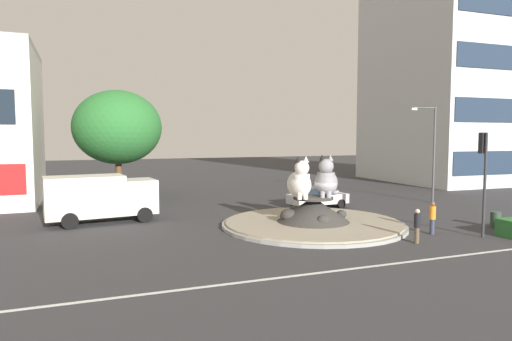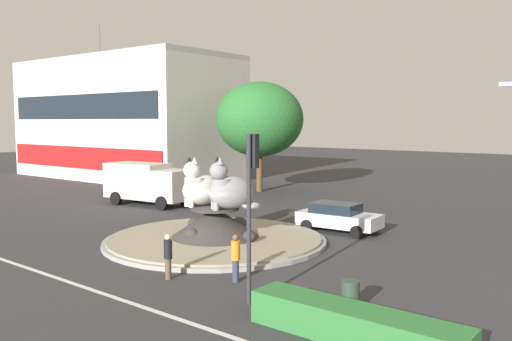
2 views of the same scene
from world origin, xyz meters
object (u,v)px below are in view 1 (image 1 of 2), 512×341
object	(u,v)px
cat_statue_grey	(326,181)
pedestrian_black_shirt	(417,225)
traffic_light_mast	(483,165)
broadleaf_tree_behind_island	(118,127)
litter_bin	(496,220)
streetlight_arm	(432,147)
pedestrian_orange_shirt	(432,217)
cat_statue_white	(300,183)
office_tower	(460,48)
delivery_box_truck	(100,197)
sedan_on_far_lane	(317,197)

from	to	relation	value
cat_statue_grey	pedestrian_black_shirt	world-z (taller)	cat_statue_grey
traffic_light_mast	broadleaf_tree_behind_island	bearing A→B (deg)	32.07
litter_bin	streetlight_arm	bearing A→B (deg)	68.97
pedestrian_orange_shirt	pedestrian_black_shirt	size ratio (longest dim) A/B	1.03
traffic_light_mast	cat_statue_white	bearing A→B (deg)	48.65
broadleaf_tree_behind_island	office_tower	bearing A→B (deg)	3.25
cat_statue_white	delivery_box_truck	size ratio (longest dim) A/B	0.36
litter_bin	delivery_box_truck	bearing A→B (deg)	155.68
sedan_on_far_lane	cat_statue_grey	bearing A→B (deg)	-118.41
pedestrian_orange_shirt	delivery_box_truck	distance (m)	18.73
cat_statue_white	pedestrian_black_shirt	xyz separation A→B (m)	(3.63, -5.31, -1.64)
traffic_light_mast	litter_bin	size ratio (longest dim) A/B	5.90
broadleaf_tree_behind_island	litter_bin	distance (m)	27.83
broadleaf_tree_behind_island	delivery_box_truck	size ratio (longest dim) A/B	1.36
cat_statue_white	pedestrian_black_shirt	bearing A→B (deg)	45.24
cat_statue_white	office_tower	size ratio (longest dim) A/B	0.08
traffic_light_mast	delivery_box_truck	world-z (taller)	traffic_light_mast
pedestrian_orange_shirt	sedan_on_far_lane	size ratio (longest dim) A/B	0.40
streetlight_arm	sedan_on_far_lane	distance (m)	10.11
broadleaf_tree_behind_island	delivery_box_truck	distance (m)	11.20
cat_statue_grey	broadleaf_tree_behind_island	distance (m)	19.04
pedestrian_orange_shirt	litter_bin	bearing A→B (deg)	-64.42
cat_statue_white	pedestrian_black_shirt	size ratio (longest dim) A/B	1.42
cat_statue_white	office_tower	world-z (taller)	office_tower
office_tower	sedan_on_far_lane	bearing A→B (deg)	-153.10
pedestrian_black_shirt	broadleaf_tree_behind_island	bearing A→B (deg)	-160.05
office_tower	pedestrian_black_shirt	bearing A→B (deg)	-136.68
broadleaf_tree_behind_island	litter_bin	bearing A→B (deg)	-45.78
streetlight_arm	pedestrian_orange_shirt	size ratio (longest dim) A/B	4.30
pedestrian_orange_shirt	cat_statue_grey	bearing A→B (deg)	68.96
pedestrian_black_shirt	delivery_box_truck	distance (m)	17.70
traffic_light_mast	delivery_box_truck	distance (m)	21.13
traffic_light_mast	pedestrian_black_shirt	bearing A→B (deg)	82.71
pedestrian_orange_shirt	pedestrian_black_shirt	world-z (taller)	pedestrian_orange_shirt
delivery_box_truck	cat_statue_white	bearing A→B (deg)	-34.41
traffic_light_mast	streetlight_arm	bearing A→B (deg)	-36.33
cat_statue_grey	broadleaf_tree_behind_island	size ratio (longest dim) A/B	0.28
traffic_light_mast	office_tower	size ratio (longest dim) A/B	0.17
streetlight_arm	pedestrian_black_shirt	bearing A→B (deg)	57.49
litter_bin	traffic_light_mast	bearing A→B (deg)	-151.46
traffic_light_mast	broadleaf_tree_behind_island	distance (m)	26.73
cat_statue_white	streetlight_arm	world-z (taller)	streetlight_arm
cat_statue_white	traffic_light_mast	distance (m)	9.38
delivery_box_truck	cat_statue_grey	bearing A→B (deg)	-30.63
sedan_on_far_lane	traffic_light_mast	bearing A→B (deg)	-77.98
traffic_light_mast	delivery_box_truck	xyz separation A→B (m)	(-18.02, 10.82, -2.13)
office_tower	litter_bin	distance (m)	32.30
delivery_box_truck	pedestrian_orange_shirt	bearing A→B (deg)	-37.27
cat_statue_white	broadleaf_tree_behind_island	distance (m)	18.22
traffic_light_mast	pedestrian_orange_shirt	xyz separation A→B (m)	(-1.85, 1.39, -2.77)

